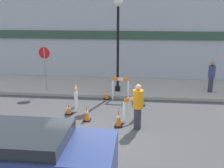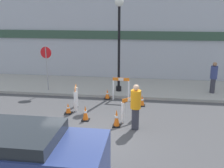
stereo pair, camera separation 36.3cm
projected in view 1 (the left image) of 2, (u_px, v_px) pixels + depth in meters
name	position (u px, v px, depth m)	size (l,w,h in m)	color
ground_plane	(95.00, 141.00, 8.80)	(60.00, 60.00, 0.00)	#424244
sidewalk_slab	(114.00, 87.00, 14.84)	(18.00, 3.65, 0.14)	#9E9B93
storefront_facade	(117.00, 36.00, 15.93)	(18.00, 0.22, 5.50)	#A3A8B2
streetlamp_post	(118.00, 32.00, 13.05)	(0.44, 0.44, 4.71)	black
stop_sign	(45.00, 62.00, 13.48)	(0.60, 0.08, 2.31)	gray
barricade_0	(120.00, 88.00, 12.75)	(0.82, 0.17, 1.11)	white
barricade_1	(76.00, 97.00, 11.54)	(0.28, 0.74, 1.04)	white
barricade_2	(131.00, 108.00, 10.35)	(0.61, 0.60, 0.97)	white
traffic_cone_0	(87.00, 113.00, 10.38)	(0.30, 0.30, 0.63)	black
traffic_cone_1	(142.00, 100.00, 12.06)	(0.30, 0.30, 0.52)	black
traffic_cone_2	(69.00, 109.00, 11.07)	(0.30, 0.30, 0.46)	black
traffic_cone_3	(107.00, 94.00, 12.97)	(0.30, 0.30, 0.48)	black
traffic_cone_4	(136.00, 97.00, 12.37)	(0.30, 0.30, 0.63)	black
traffic_cone_5	(119.00, 118.00, 9.86)	(0.30, 0.30, 0.69)	black
person_worker	(138.00, 105.00, 9.51)	(0.52, 0.52, 1.71)	#33333D
person_pedestrian	(211.00, 76.00, 13.44)	(0.40, 0.40, 1.61)	#33333D
parked_car_1	(14.00, 162.00, 5.82)	(4.52, 1.86, 1.77)	navy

